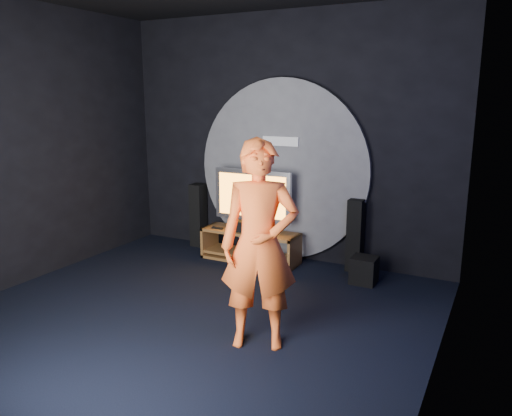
{
  "coord_description": "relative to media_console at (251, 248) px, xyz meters",
  "views": [
    {
      "loc": [
        2.93,
        -4.07,
        2.35
      ],
      "look_at": [
        0.3,
        1.05,
        1.05
      ],
      "focal_mm": 35.0,
      "sensor_mm": 36.0,
      "label": 1
    }
  ],
  "objects": [
    {
      "name": "tower_speaker_right",
      "position": [
        1.45,
        0.3,
        0.3
      ],
      "size": [
        0.2,
        0.22,
        1.0
      ],
      "primitive_type": "cube",
      "color": "black",
      "rests_on": "ground"
    },
    {
      "name": "floor",
      "position": [
        0.3,
        -2.05,
        -0.19
      ],
      "size": [
        5.0,
        5.0,
        0.0
      ],
      "primitive_type": "plane",
      "color": "black",
      "rests_on": "ground"
    },
    {
      "name": "tower_speaker_left",
      "position": [
        -1.1,
        0.3,
        0.3
      ],
      "size": [
        0.2,
        0.22,
        1.0
      ],
      "primitive_type": "cube",
      "color": "black",
      "rests_on": "ground"
    },
    {
      "name": "right_wall",
      "position": [
        2.8,
        -2.05,
        1.56
      ],
      "size": [
        0.04,
        5.0,
        3.5
      ],
      "primitive_type": "cube",
      "color": "black",
      "rests_on": "ground"
    },
    {
      "name": "tv",
      "position": [
        -0.01,
        0.07,
        0.73
      ],
      "size": [
        1.19,
        0.22,
        0.87
      ],
      "color": "#B4B4BB",
      "rests_on": "media_console"
    },
    {
      "name": "media_console",
      "position": [
        0.0,
        0.0,
        0.0
      ],
      "size": [
        1.43,
        0.45,
        0.45
      ],
      "color": "brown",
      "rests_on": "ground"
    },
    {
      "name": "left_wall",
      "position": [
        -2.2,
        -2.05,
        1.56
      ],
      "size": [
        0.04,
        5.0,
        3.5
      ],
      "primitive_type": "cube",
      "color": "black",
      "rests_on": "ground"
    },
    {
      "name": "player",
      "position": [
        1.23,
        -2.16,
        0.8
      ],
      "size": [
        0.85,
        0.72,
        1.99
      ],
      "primitive_type": "imported",
      "rotation": [
        0.0,
        0.0,
        0.39
      ],
      "color": "#F15C20",
      "rests_on": "ground"
    },
    {
      "name": "remote",
      "position": [
        -0.49,
        -0.12,
        0.27
      ],
      "size": [
        0.18,
        0.05,
        0.02
      ],
      "primitive_type": "cube",
      "color": "black",
      "rests_on": "media_console"
    },
    {
      "name": "subwoofer",
      "position": [
        1.7,
        -0.12,
        -0.02
      ],
      "size": [
        0.31,
        0.31,
        0.34
      ],
      "primitive_type": "cube",
      "color": "black",
      "rests_on": "ground"
    },
    {
      "name": "center_speaker",
      "position": [
        -0.01,
        -0.08,
        0.33
      ],
      "size": [
        0.4,
        0.15,
        0.15
      ],
      "primitive_type": "cube",
      "color": "black",
      "rests_on": "media_console"
    },
    {
      "name": "wall_disc_panel",
      "position": [
        0.3,
        0.39,
        1.11
      ],
      "size": [
        2.6,
        0.11,
        2.6
      ],
      "color": "#515156",
      "rests_on": "ground"
    },
    {
      "name": "back_wall",
      "position": [
        0.3,
        0.45,
        1.56
      ],
      "size": [
        5.0,
        0.04,
        3.5
      ],
      "primitive_type": "cube",
      "color": "black",
      "rests_on": "ground"
    }
  ]
}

